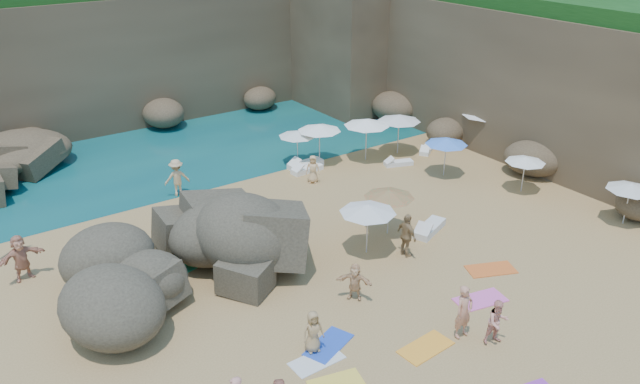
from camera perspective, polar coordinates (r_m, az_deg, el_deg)
ground at (r=24.10m, az=0.17°, el=-7.93°), size 120.00×120.00×0.00m
seawater at (r=49.77m, az=-20.24°, el=8.08°), size 120.00×120.00×0.00m
cliff_back at (r=44.71m, az=-16.69°, el=12.12°), size 44.00×8.00×8.00m
cliff_right at (r=40.32m, az=16.29°, el=10.87°), size 8.00×30.00×8.00m
cliff_corner at (r=47.35m, az=3.26°, el=13.75°), size 10.00×12.00×8.00m
rock_outcrop at (r=24.57m, az=-12.44°, el=-7.90°), size 7.36×5.52×2.94m
parasol_0 at (r=33.90m, az=-2.10°, el=5.36°), size 2.04×2.04×1.93m
parasol_1 at (r=33.93m, az=-0.05°, el=5.92°), size 2.37×2.37×2.24m
parasol_2 at (r=35.61m, az=7.25°, el=6.73°), size 2.44×2.44×2.31m
parasol_3 at (r=34.45m, az=4.29°, el=6.36°), size 2.52×2.52×2.38m
parasol_4 at (r=37.37m, az=14.78°, el=7.05°), size 2.49×2.49×2.36m
parasol_6 at (r=26.56m, az=6.35°, el=-0.16°), size 2.18×2.18×2.06m
parasol_7 at (r=32.14m, az=18.29°, el=2.84°), size 1.96×1.96×1.85m
parasol_9 at (r=24.94m, az=4.40°, el=-1.52°), size 2.31×2.31×2.19m
parasol_10 at (r=32.97m, az=11.49°, el=4.57°), size 2.20×2.20×2.08m
parasol_11 at (r=30.49m, az=26.56°, el=0.45°), size 2.09×2.09×1.97m
lounger_0 at (r=33.42m, az=-1.19°, el=2.09°), size 1.82×0.70×0.28m
lounger_1 at (r=34.02m, az=-1.34°, el=2.54°), size 2.01×0.67×0.31m
lounger_2 at (r=36.73m, az=9.74°, el=3.84°), size 1.62×1.31×0.25m
lounger_3 at (r=29.03m, az=-6.54°, el=-1.74°), size 1.90×0.96×0.28m
lounger_4 at (r=34.55m, az=7.19°, el=2.64°), size 1.66×1.02×0.24m
lounger_5 at (r=27.72m, az=9.99°, el=-3.29°), size 2.12×1.38×0.31m
towel_2 at (r=21.03m, az=9.63°, el=-13.84°), size 1.89×1.04×0.03m
towel_4 at (r=19.50m, az=1.47°, el=-17.07°), size 1.78×1.17×0.03m
towel_5 at (r=20.26m, az=-0.30°, el=-15.17°), size 1.72×0.88×0.03m
towel_8 at (r=20.86m, az=0.79°, el=-13.81°), size 2.00×1.50×0.03m
towel_9 at (r=23.63m, az=14.45°, el=-9.52°), size 2.03×1.30×0.03m
towel_10 at (r=25.54m, az=15.36°, el=-6.83°), size 2.10×1.60×0.03m
towel_11 at (r=25.52m, az=-11.72°, el=-6.45°), size 1.88×1.27×0.03m
person_stand_2 at (r=31.15m, az=-12.96°, el=1.29°), size 1.29×0.74×1.88m
person_stand_3 at (r=25.36m, az=7.94°, el=-3.96°), size 0.51×1.12×1.87m
person_stand_4 at (r=31.90m, az=-0.66°, el=2.11°), size 0.80×0.75×1.47m
person_stand_5 at (r=26.19m, az=-25.68°, el=-5.42°), size 1.78×0.75×1.86m
person_lie_2 at (r=20.52m, az=-0.63°, el=-13.91°), size 0.97×1.56×0.39m
person_lie_3 at (r=22.91m, az=3.17°, el=-9.33°), size 1.92×1.91×0.38m
person_lie_4 at (r=21.62m, az=12.82°, el=-12.25°), size 0.70×1.89×0.45m
person_lie_5 at (r=21.55m, az=15.75°, el=-12.50°), size 1.23×1.74×0.60m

